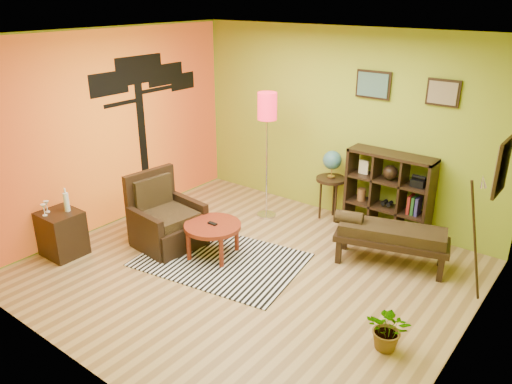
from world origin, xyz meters
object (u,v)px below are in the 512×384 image
Objects in this scene: globe_table at (332,168)px; bench at (389,234)px; armchair at (165,223)px; cube_shelf at (389,195)px; side_cabinet at (62,233)px; floor_lamp at (267,118)px; coffee_table at (213,229)px; potted_plant at (389,333)px.

bench is at bearing -30.54° from globe_table.
cube_shelf is (2.27, 2.11, 0.30)m from armchair.
globe_table is at bearing -177.03° from cube_shelf.
globe_table reaches higher than bench.
bench is at bearing 34.20° from side_cabinet.
bench is (2.07, -0.23, -1.14)m from floor_lamp.
cube_shelf is (1.52, 1.98, 0.21)m from coffee_table.
bench is (3.47, 2.36, 0.11)m from side_cabinet.
coffee_table is at bearing 10.02° from armchair.
armchair reaches higher than bench.
armchair is at bearing -109.96° from floor_lamp.
side_cabinet is 0.62× the size of bench.
armchair is 3.34m from potted_plant.
armchair is at bearing -137.10° from cube_shelf.
coffee_table is at bearing 172.56° from potted_plant.
potted_plant is at bearing -7.44° from coffee_table.
globe_table is (0.63, 1.93, 0.43)m from coffee_table.
floor_lamp is at bearing 173.65° from bench.
side_cabinet is at bearing -128.99° from armchair.
coffee_table is 1.98m from side_cabinet.
armchair is at bearing -153.31° from bench.
floor_lamp is at bearing 61.56° from side_cabinet.
side_cabinet is at bearing -143.68° from coffee_table.
globe_table is 2.33× the size of potted_plant.
floor_lamp reaches higher than coffee_table.
floor_lamp is 2.03m from cube_shelf.
coffee_table is 0.50× the size of bench.
side_cabinet is 3.85m from globe_table.
coffee_table is 0.81× the size of side_cabinet.
side_cabinet reaches higher than potted_plant.
side_cabinet is 3.20m from floor_lamp.
cube_shelf is 0.82× the size of bench.
side_cabinet reaches higher than bench.
cube_shelf reaches higher than armchair.
side_cabinet is 4.26m from potted_plant.
side_cabinet is (-0.84, -1.04, 0.01)m from armchair.
side_cabinet is 4.20m from bench.
bench is at bearing 32.32° from coffee_table.
armchair is at bearing -123.68° from globe_table.
potted_plant is at bearing -32.45° from floor_lamp.
floor_lamp is 4.14× the size of potted_plant.
globe_table is (2.22, 3.10, 0.51)m from side_cabinet.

